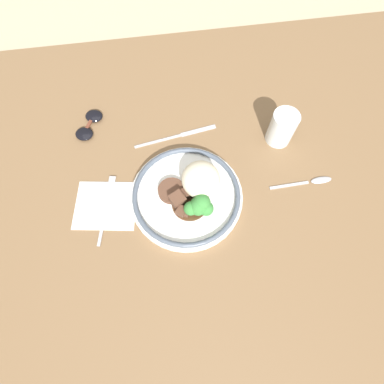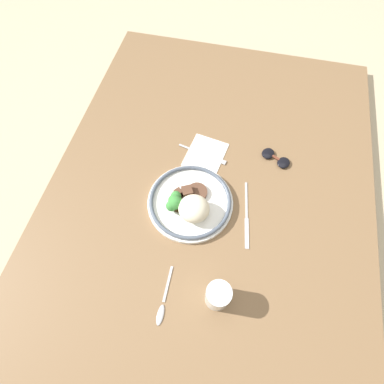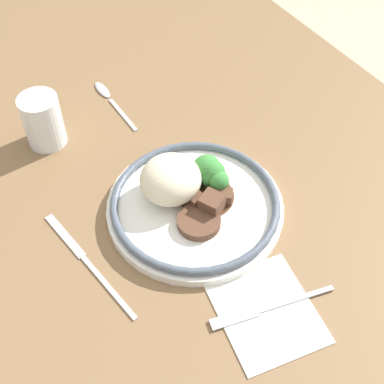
# 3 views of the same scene
# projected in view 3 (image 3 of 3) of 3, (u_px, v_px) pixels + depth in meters

# --- Properties ---
(ground_plane) EXTENTS (8.00, 8.00, 0.00)m
(ground_plane) POSITION_uv_depth(u_px,v_px,m) (163.00, 234.00, 0.83)
(ground_plane) COLOR tan
(dining_table) EXTENTS (1.56, 1.03, 0.04)m
(dining_table) POSITION_uv_depth(u_px,v_px,m) (163.00, 226.00, 0.81)
(dining_table) COLOR brown
(dining_table) RESTS_ON ground
(napkin) EXTENTS (0.16, 0.14, 0.00)m
(napkin) POSITION_uv_depth(u_px,v_px,m) (266.00, 311.00, 0.70)
(napkin) COLOR white
(napkin) RESTS_ON dining_table
(plate) EXTENTS (0.27, 0.27, 0.08)m
(plate) POSITION_uv_depth(u_px,v_px,m) (192.00, 197.00, 0.80)
(plate) COLOR white
(plate) RESTS_ON dining_table
(juice_glass) EXTENTS (0.06, 0.06, 0.09)m
(juice_glass) POSITION_uv_depth(u_px,v_px,m) (43.00, 123.00, 0.88)
(juice_glass) COLOR yellow
(juice_glass) RESTS_ON dining_table
(fork) EXTENTS (0.05, 0.18, 0.00)m
(fork) POSITION_uv_depth(u_px,v_px,m) (259.00, 311.00, 0.70)
(fork) COLOR #ADADB2
(fork) RESTS_ON napkin
(knife) EXTENTS (0.22, 0.04, 0.00)m
(knife) POSITION_uv_depth(u_px,v_px,m) (85.00, 260.00, 0.75)
(knife) COLOR #ADADB2
(knife) RESTS_ON dining_table
(spoon) EXTENTS (0.16, 0.02, 0.01)m
(spoon) POSITION_uv_depth(u_px,v_px,m) (107.00, 96.00, 0.98)
(spoon) COLOR #ADADB2
(spoon) RESTS_ON dining_table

